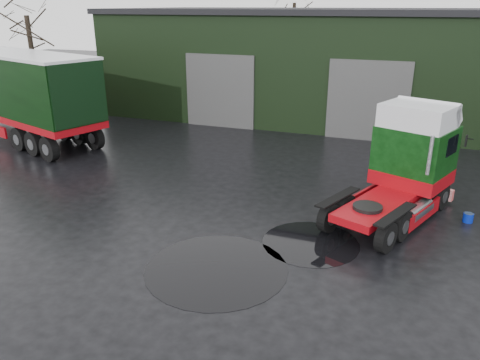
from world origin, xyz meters
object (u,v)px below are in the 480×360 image
object	(u,v)px
wash_bucket	(468,218)
tree_left	(31,46)
warehouse	(380,64)
trailer_left	(3,93)
tree_back_a	(294,27)
hero_tractor	(392,167)

from	to	relation	value
wash_bucket	tree_left	xyz separation A→B (m)	(-23.24, 6.80, 4.10)
warehouse	wash_bucket	bearing A→B (deg)	-74.00
trailer_left	tree_left	xyz separation A→B (m)	(-1.00, 3.46, 2.04)
warehouse	trailer_left	distance (m)	21.36
warehouse	tree_left	xyz separation A→B (m)	(-19.00, -8.00, 1.09)
wash_bucket	tree_back_a	size ratio (longest dim) A/B	0.03
hero_tractor	tree_left	distance (m)	22.23
hero_tractor	trailer_left	xyz separation A→B (m)	(-19.78, 4.04, 0.41)
hero_tractor	wash_bucket	xyz separation A→B (m)	(2.46, 0.70, -1.65)
trailer_left	tree_left	size ratio (longest dim) A/B	1.67
warehouse	tree_left	bearing A→B (deg)	-157.17
hero_tractor	trailer_left	size ratio (longest dim) A/B	0.41
trailer_left	tree_left	world-z (taller)	tree_left
tree_back_a	wash_bucket	bearing A→B (deg)	-63.72
hero_tractor	tree_back_a	world-z (taller)	tree_back_a
trailer_left	wash_bucket	distance (m)	22.59
trailer_left	wash_bucket	bearing A→B (deg)	-80.15
warehouse	wash_bucket	world-z (taller)	warehouse
warehouse	tree_back_a	world-z (taller)	tree_back_a
trailer_left	tree_back_a	xyz separation A→B (m)	(10.00, 21.46, 2.54)
hero_tractor	tree_back_a	xyz separation A→B (m)	(-9.78, 25.50, 2.95)
warehouse	tree_back_a	xyz separation A→B (m)	(-8.00, 10.00, 1.59)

